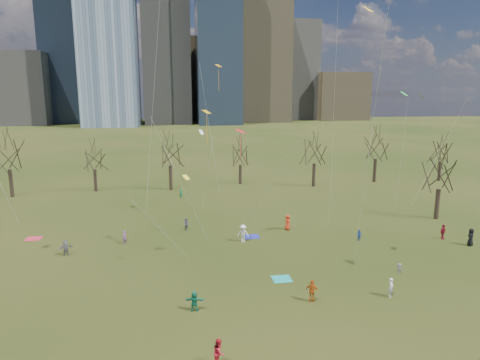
{
  "coord_description": "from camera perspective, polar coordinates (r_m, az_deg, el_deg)",
  "views": [
    {
      "loc": [
        -6.59,
        -29.34,
        15.42
      ],
      "look_at": [
        0.0,
        12.0,
        7.0
      ],
      "focal_mm": 32.0,
      "sensor_mm": 36.0,
      "label": 1
    }
  ],
  "objects": [
    {
      "name": "ground",
      "position": [
        33.8,
        3.33,
        -15.79
      ],
      "size": [
        500.0,
        500.0,
        0.0
      ],
      "primitive_type": "plane",
      "color": "black",
      "rests_on": "ground"
    },
    {
      "name": "downtown_skyline",
      "position": [
        241.18,
        -8.39,
        16.87
      ],
      "size": [
        212.5,
        78.0,
        118.0
      ],
      "color": "slate",
      "rests_on": "ground"
    },
    {
      "name": "bare_tree_row",
      "position": [
        67.53,
        -3.45,
        3.43
      ],
      "size": [
        113.04,
        29.8,
        9.5
      ],
      "color": "black",
      "rests_on": "ground"
    },
    {
      "name": "blanket_teal",
      "position": [
        37.43,
        5.58,
        -12.99
      ],
      "size": [
        1.6,
        1.5,
        0.03
      ],
      "primitive_type": "cube",
      "color": "teal",
      "rests_on": "ground"
    },
    {
      "name": "blanket_navy",
      "position": [
        47.52,
        1.6,
        -7.55
      ],
      "size": [
        1.6,
        1.5,
        0.03
      ],
      "primitive_type": "cube",
      "color": "#232AA3",
      "rests_on": "ground"
    },
    {
      "name": "blanket_crimson",
      "position": [
        51.95,
        -25.84,
        -7.05
      ],
      "size": [
        1.6,
        1.5,
        0.03
      ],
      "primitive_type": "cube",
      "color": "#C5273F",
      "rests_on": "ground"
    },
    {
      "name": "person_1",
      "position": [
        35.95,
        19.48,
        -13.37
      ],
      "size": [
        0.63,
        0.67,
        1.54
      ],
      "primitive_type": "imported",
      "rotation": [
        0.0,
        0.0,
        0.96
      ],
      "color": "silver",
      "rests_on": "ground"
    },
    {
      "name": "person_2",
      "position": [
        26.52,
        -2.8,
        -21.98
      ],
      "size": [
        0.82,
        0.95,
        1.7
      ],
      "primitive_type": "imported",
      "rotation": [
        0.0,
        0.0,
        1.34
      ],
      "color": "red",
      "rests_on": "ground"
    },
    {
      "name": "person_3",
      "position": [
        40.57,
        20.48,
        -11.0
      ],
      "size": [
        0.67,
        0.7,
        0.95
      ],
      "primitive_type": "imported",
      "rotation": [
        0.0,
        0.0,
        2.29
      ],
      "color": "slate",
      "rests_on": "ground"
    },
    {
      "name": "person_4",
      "position": [
        33.7,
        9.61,
        -14.37
      ],
      "size": [
        1.1,
        0.89,
        1.74
      ],
      "primitive_type": "imported",
      "rotation": [
        0.0,
        0.0,
        2.6
      ],
      "color": "#D05E17",
      "rests_on": "ground"
    },
    {
      "name": "person_5",
      "position": [
        32.22,
        -6.1,
        -15.76
      ],
      "size": [
        1.48,
        0.71,
        1.53
      ],
      "primitive_type": "imported",
      "rotation": [
        0.0,
        0.0,
        2.95
      ],
      "color": "#1A7554",
      "rests_on": "ground"
    },
    {
      "name": "person_6",
      "position": [
        50.53,
        28.41,
        -6.72
      ],
      "size": [
        1.06,
        1.04,
        1.84
      ],
      "primitive_type": "imported",
      "rotation": [
        0.0,
        0.0,
        3.86
      ],
      "color": "black",
      "rests_on": "ground"
    },
    {
      "name": "person_7",
      "position": [
        46.75,
        -15.16,
        -7.37
      ],
      "size": [
        0.57,
        0.63,
        1.43
      ],
      "primitive_type": "imported",
      "rotation": [
        0.0,
        0.0,
        4.15
      ],
      "color": "#954F9E",
      "rests_on": "ground"
    },
    {
      "name": "person_8",
      "position": [
        47.78,
        15.59,
        -7.13
      ],
      "size": [
        0.71,
        0.74,
        1.21
      ],
      "primitive_type": "imported",
      "rotation": [
        0.0,
        0.0,
        5.32
      ],
      "color": "#274AA9",
      "rests_on": "ground"
    },
    {
      "name": "person_9",
      "position": [
        45.61,
        0.41,
        -7.13
      ],
      "size": [
        1.38,
        1.05,
        1.89
      ],
      "primitive_type": "imported",
      "rotation": [
        0.0,
        0.0,
        5.97
      ],
      "color": "white",
      "rests_on": "ground"
    },
    {
      "name": "person_10",
      "position": [
        51.47,
        25.44,
        -6.25
      ],
      "size": [
        1.03,
        0.79,
        1.63
      ],
      "primitive_type": "imported",
      "rotation": [
        0.0,
        0.0,
        0.47
      ],
      "color": "maroon",
      "rests_on": "ground"
    },
    {
      "name": "person_11",
      "position": [
        45.3,
        -22.22,
        -8.37
      ],
      "size": [
        1.49,
        1.05,
        1.55
      ],
      "primitive_type": "imported",
      "rotation": [
        0.0,
        0.0,
        0.46
      ],
      "color": "slate",
      "rests_on": "ground"
    },
    {
      "name": "person_12",
      "position": [
        49.88,
        6.36,
        -5.62
      ],
      "size": [
        0.79,
        1.0,
        1.8
      ],
      "primitive_type": "imported",
      "rotation": [
        0.0,
        0.0,
        1.84
      ],
      "color": "red",
      "rests_on": "ground"
    },
    {
      "name": "person_13",
      "position": [
        65.04,
        -7.91,
        -1.78
      ],
      "size": [
        0.65,
        0.6,
        1.48
      ],
      "primitive_type": "imported",
      "rotation": [
        0.0,
        0.0,
        2.53
      ],
      "color": "#1C7E4C",
      "rests_on": "ground"
    },
    {
      "name": "person_14",
      "position": [
        49.65,
        -7.19,
        -5.88
      ],
      "size": [
        0.95,
        0.93,
        1.54
      ],
      "primitive_type": "imported",
      "rotation": [
        0.0,
        0.0,
        5.57
      ],
      "color": "slate",
      "rests_on": "ground"
    },
    {
      "name": "kites_airborne",
      "position": [
        43.41,
        5.75,
        8.08
      ],
      "size": [
        68.12,
        37.18,
        30.86
      ],
      "color": "orange",
      "rests_on": "ground"
    }
  ]
}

